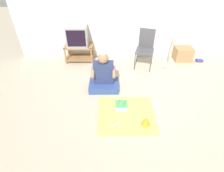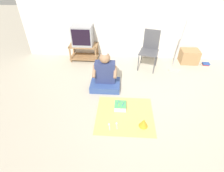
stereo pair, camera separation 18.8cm
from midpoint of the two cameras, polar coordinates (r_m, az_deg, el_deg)
The scene contains 14 objects.
ground_plane at distance 3.43m, azimuth 10.77°, elevation -6.47°, with size 16.00×16.00×0.00m, color #BCB29E.
wall_back at distance 4.68m, azimuth 8.29°, elevation 23.74°, with size 6.40×0.06×2.55m.
tv_stand at distance 4.84m, azimuth -11.75°, elevation 10.93°, with size 0.74×0.42×0.43m.
tv at distance 4.68m, azimuth -12.40°, elevation 15.58°, with size 0.52×0.40×0.50m.
folding_chair at distance 4.44m, azimuth 9.67°, elevation 12.61°, with size 0.53×0.54×0.93m.
cardboard_box_stack at distance 5.14m, azimuth 21.19°, elevation 9.74°, with size 0.46×0.36×0.35m.
dust_mop at distance 4.56m, azimuth 17.95°, elevation 9.78°, with size 0.28×0.31×1.25m.
book_pile at distance 5.22m, azimuth 25.60°, elevation 7.27°, with size 0.19×0.15×0.08m.
person_seated at distance 3.66m, azimuth -4.20°, elevation 3.09°, with size 0.62×0.46×0.89m.
party_cloth at distance 3.22m, azimuth 2.99°, elevation -9.21°, with size 1.03×0.96×0.01m.
birthday_cake at distance 3.29m, azimuth 1.37°, elevation -6.48°, with size 0.22×0.22×0.17m.
party_hat_blue at distance 3.04m, azimuth 9.29°, elevation -11.28°, with size 0.16×0.16×0.15m.
plastic_spoon_near at distance 3.05m, azimuth 0.57°, elevation -12.26°, with size 0.04×0.15×0.01m.
plastic_spoon_far at distance 3.03m, azimuth -1.86°, elevation -12.71°, with size 0.05×0.14×0.01m.
Camera 1 is at (-0.75, -2.44, 2.33)m, focal length 28.00 mm.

